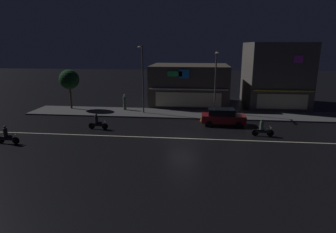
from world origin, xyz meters
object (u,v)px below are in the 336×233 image
at_px(parked_car_near_kerb, 223,117).
at_px(motorcycle_lead, 262,129).
at_px(motorcycle_trailing_far, 98,123).
at_px(streetlamp_west, 142,74).
at_px(motorcycle_opposite_lane, 7,136).
at_px(streetlamp_mid, 216,77).
at_px(traffic_cone, 202,118).
at_px(pedestrian_on_sidewalk, 125,103).

distance_m(parked_car_near_kerb, motorcycle_lead, 4.54).
relative_size(motorcycle_lead, motorcycle_trailing_far, 1.00).
xyz_separation_m(streetlamp_west, motorcycle_opposite_lane, (-9.03, -11.25, -3.99)).
relative_size(streetlamp_mid, motorcycle_trailing_far, 3.70).
distance_m(streetlamp_mid, traffic_cone, 5.51).
bearing_deg(motorcycle_lead, streetlamp_west, 154.10).
relative_size(streetlamp_west, motorcycle_lead, 4.03).
xyz_separation_m(parked_car_near_kerb, traffic_cone, (-2.07, 1.34, -0.59)).
height_order(streetlamp_west, motorcycle_opposite_lane, streetlamp_west).
height_order(streetlamp_mid, motorcycle_opposite_lane, streetlamp_mid).
relative_size(motorcycle_trailing_far, traffic_cone, 3.45).
height_order(motorcycle_trailing_far, traffic_cone, motorcycle_trailing_far).
bearing_deg(parked_car_near_kerb, streetlamp_west, 157.08).
relative_size(motorcycle_lead, traffic_cone, 3.45).
height_order(streetlamp_west, traffic_cone, streetlamp_west).
height_order(pedestrian_on_sidewalk, motorcycle_opposite_lane, pedestrian_on_sidewalk).
height_order(streetlamp_west, motorcycle_lead, streetlamp_west).
bearing_deg(traffic_cone, motorcycle_opposite_lane, -150.71).
relative_size(motorcycle_lead, motorcycle_opposite_lane, 1.00).
xyz_separation_m(streetlamp_mid, parked_car_near_kerb, (0.58, -4.80, -3.43)).
height_order(pedestrian_on_sidewalk, motorcycle_trailing_far, pedestrian_on_sidewalk).
bearing_deg(traffic_cone, motorcycle_trailing_far, -157.72).
distance_m(streetlamp_mid, motorcycle_trailing_far, 14.15).
bearing_deg(motorcycle_trailing_far, parked_car_near_kerb, 5.52).
bearing_deg(motorcycle_trailing_far, motorcycle_opposite_lane, -148.06).
height_order(streetlamp_west, streetlamp_mid, streetlamp_west).
bearing_deg(pedestrian_on_sidewalk, motorcycle_opposite_lane, -137.98).
distance_m(pedestrian_on_sidewalk, motorcycle_opposite_lane, 14.25).
height_order(motorcycle_opposite_lane, motorcycle_trailing_far, same).
relative_size(parked_car_near_kerb, motorcycle_opposite_lane, 2.26).
height_order(motorcycle_opposite_lane, traffic_cone, motorcycle_opposite_lane).
relative_size(streetlamp_mid, motorcycle_opposite_lane, 3.70).
distance_m(motorcycle_opposite_lane, traffic_cone, 18.10).
height_order(streetlamp_mid, traffic_cone, streetlamp_mid).
distance_m(pedestrian_on_sidewalk, motorcycle_trailing_far, 7.95).
height_order(motorcycle_lead, traffic_cone, motorcycle_lead).
bearing_deg(parked_car_near_kerb, motorcycle_opposite_lane, -157.18).
xyz_separation_m(parked_car_near_kerb, motorcycle_opposite_lane, (-17.86, -7.51, -0.24)).
height_order(parked_car_near_kerb, motorcycle_trailing_far, parked_car_near_kerb).
height_order(parked_car_near_kerb, motorcycle_lead, parked_car_near_kerb).
bearing_deg(traffic_cone, pedestrian_on_sidewalk, 157.55).
relative_size(pedestrian_on_sidewalk, motorcycle_trailing_far, 1.00).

